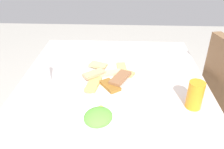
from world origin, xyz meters
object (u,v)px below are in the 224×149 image
object	(u,v)px
dining_table	(113,93)
drinking_glass	(43,72)
pide_platter	(110,77)
soda_can	(195,95)
spoon	(172,57)
fork	(166,57)
paper_napkin	(169,58)
salad_plate_greens	(67,52)
salad_plate_rice	(98,118)

from	to	relation	value
dining_table	drinking_glass	size ratio (longest dim) A/B	9.45
pide_platter	soda_can	xyz separation A→B (m)	(0.20, 0.36, 0.05)
pide_platter	spoon	bearing A→B (deg)	126.05
soda_can	fork	world-z (taller)	soda_can
dining_table	spoon	bearing A→B (deg)	127.78
soda_can	pide_platter	bearing A→B (deg)	-119.35
soda_can	fork	distance (m)	0.47
paper_napkin	spoon	bearing A→B (deg)	90.00
dining_table	paper_napkin	size ratio (longest dim) A/B	7.23
spoon	soda_can	bearing A→B (deg)	4.93
spoon	dining_table	bearing A→B (deg)	-48.15
dining_table	spoon	world-z (taller)	spoon
paper_napkin	fork	distance (m)	0.02
pide_platter	salad_plate_greens	size ratio (longest dim) A/B	1.29
dining_table	spoon	distance (m)	0.44
dining_table	paper_napkin	distance (m)	0.42
spoon	drinking_glass	bearing A→B (deg)	-62.88
salad_plate_rice	spoon	xyz separation A→B (m)	(-0.57, 0.38, -0.01)
paper_napkin	salad_plate_rice	bearing A→B (deg)	-32.58
salad_plate_greens	fork	bearing A→B (deg)	87.93
dining_table	salad_plate_rice	xyz separation A→B (m)	(0.31, -0.04, 0.10)
salad_plate_rice	spoon	world-z (taller)	salad_plate_rice
dining_table	soda_can	bearing A→B (deg)	60.05
soda_can	drinking_glass	xyz separation A→B (m)	(-0.17, -0.69, -0.01)
dining_table	spoon	xyz separation A→B (m)	(-0.26, 0.34, 0.09)
dining_table	soda_can	size ratio (longest dim) A/B	8.30
salad_plate_greens	paper_napkin	bearing A→B (deg)	87.99
dining_table	paper_napkin	world-z (taller)	paper_napkin
soda_can	drinking_glass	size ratio (longest dim) A/B	1.14
salad_plate_greens	salad_plate_rice	size ratio (longest dim) A/B	1.17
pide_platter	salad_plate_greens	world-z (taller)	salad_plate_greens
salad_plate_greens	drinking_glass	size ratio (longest dim) A/B	2.21
dining_table	salad_plate_rice	bearing A→B (deg)	-8.19
salad_plate_rice	soda_can	world-z (taller)	soda_can
soda_can	dining_table	bearing A→B (deg)	-119.95
drinking_glass	paper_napkin	world-z (taller)	drinking_glass
pide_platter	drinking_glass	xyz separation A→B (m)	(0.03, -0.33, 0.04)
paper_napkin	spoon	size ratio (longest dim) A/B	0.75
dining_table	salad_plate_rice	size ratio (longest dim) A/B	4.99
drinking_glass	dining_table	bearing A→B (deg)	94.45
dining_table	drinking_glass	distance (m)	0.37
paper_napkin	soda_can	bearing A→B (deg)	3.08
dining_table	salad_plate_greens	size ratio (longest dim) A/B	4.28
fork	spoon	world-z (taller)	same
salad_plate_greens	spoon	xyz separation A→B (m)	(0.02, 0.63, -0.01)
salad_plate_rice	spoon	size ratio (longest dim) A/B	1.08
salad_plate_greens	paper_napkin	xyz separation A→B (m)	(0.02, 0.61, -0.02)
pide_platter	fork	size ratio (longest dim) A/B	1.87
pide_platter	fork	distance (m)	0.41
dining_table	salad_plate_rice	world-z (taller)	salad_plate_rice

